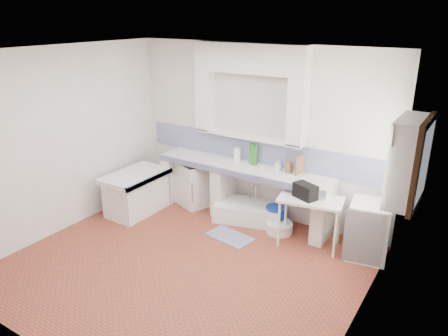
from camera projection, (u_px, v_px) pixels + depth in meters
The scene contains 36 objects.
floor at pixel (184, 265), 5.77m from camera, with size 4.50×4.50×0.00m, color #963E2A.
ceiling at pixel (176, 52), 4.81m from camera, with size 4.50×4.50×0.00m, color white.
wall_back at pixel (257, 133), 6.87m from camera, with size 4.50×4.50×0.00m, color white.
wall_front at pixel (38, 235), 3.71m from camera, with size 4.50×4.50×0.00m, color white.
wall_left at pixel (63, 141), 6.43m from camera, with size 4.50×4.50×0.00m, color white.
wall_right at pixel (363, 212), 4.15m from camera, with size 4.50×4.50×0.00m, color white.
alcove_mass at pixel (250, 58), 6.42m from camera, with size 1.90×0.25×0.45m, color white.
window_frame at pixel (409, 161), 4.94m from camera, with size 0.35×0.86×1.06m, color #382311.
lace_valance at pixel (401, 128), 4.88m from camera, with size 0.01×0.84×0.24m, color white.
counter_slab at pixel (242, 168), 6.87m from camera, with size 3.00×0.60×0.08m, color white.
counter_lip at pixel (233, 173), 6.65m from camera, with size 3.00×0.04×0.10m, color navy.
counter_pier_left at pixel (175, 177), 7.73m from camera, with size 0.20×0.55×0.82m, color white.
counter_pier_mid at pixel (224, 189), 7.20m from camera, with size 0.20×0.55×0.82m, color white.
counter_pier_right at pixel (323, 214), 6.31m from camera, with size 0.20×0.55×0.82m, color white.
peninsula_top at pixel (135, 176), 7.11m from camera, with size 0.70×1.10×0.08m, color white.
peninsula_base at pixel (137, 195), 7.23m from camera, with size 0.60×1.00×0.62m, color white.
peninsula_lip at pixel (150, 180), 6.95m from camera, with size 0.04×1.10×0.10m, color navy.
backsplash at pixel (256, 151), 6.96m from camera, with size 4.27×0.03×0.40m, color navy.
stove at pixel (195, 184), 7.50m from camera, with size 0.55×0.53×0.78m, color white.
sink at pixel (249, 212), 7.01m from camera, with size 1.10×0.59×0.26m, color white.
side_table at pixel (309, 222), 6.15m from camera, with size 0.90×0.50×0.04m, color white.
fridge at pixel (369, 230), 5.86m from camera, with size 0.53×0.53×0.82m, color white.
bucket_red at pixel (239, 209), 7.11m from camera, with size 0.28×0.28×0.26m, color red.
bucket_orange at pixel (254, 214), 6.94m from camera, with size 0.29×0.29×0.27m, color #C14C02.
bucket_blue at pixel (276, 216), 6.81m from camera, with size 0.34×0.34×0.32m, color #0C36C1.
basin_white at pixel (279, 228), 6.62m from camera, with size 0.41×0.41×0.16m, color white.
water_bottle_a at pixel (248, 205), 7.21m from camera, with size 0.09×0.09×0.33m, color silver.
water_bottle_b at pixel (265, 210), 7.05m from camera, with size 0.08×0.08×0.29m, color silver.
black_bag at pixel (305, 191), 6.00m from camera, with size 0.34×0.19×0.21m, color black.
green_bottle_a at pixel (251, 154), 6.87m from camera, with size 0.08×0.08×0.35m, color #226F1D.
green_bottle_b at pixel (255, 155), 6.85m from camera, with size 0.07×0.07×0.32m, color #226F1D.
knife_block at pixel (289, 167), 6.54m from camera, with size 0.09×0.07×0.18m, color olive.
cutting_board at pixel (300, 165), 6.46m from camera, with size 0.02×0.22×0.30m, color olive.
paper_towel at pixel (237, 155), 7.02m from camera, with size 0.12×0.12×0.23m, color white.
soap_bottle at pixel (278, 165), 6.64m from camera, with size 0.08×0.08×0.17m, color white.
rug at pixel (230, 237), 6.50m from camera, with size 0.70×0.40×0.01m, color #344280.
Camera 1 is at (3.13, -3.89, 3.22)m, focal length 34.17 mm.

